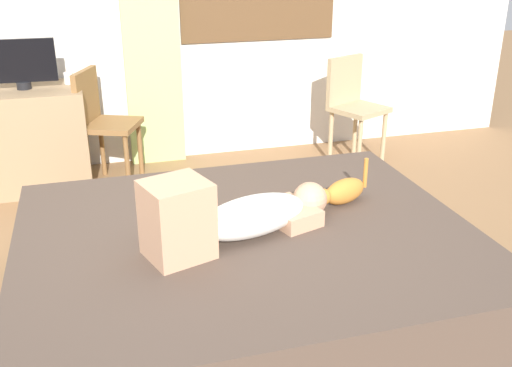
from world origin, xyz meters
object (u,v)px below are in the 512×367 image
(cup, at_px, (69,78))
(chair_by_desk, at_px, (101,118))
(cat, at_px, (342,192))
(desk, at_px, (24,139))
(bed, at_px, (247,275))
(chair_spare, at_px, (353,102))
(tv_monitor, at_px, (21,63))
(person_lying, at_px, (234,216))

(cup, xyz_separation_m, chair_by_desk, (0.20, -0.17, -0.27))
(cat, bearing_deg, desk, 131.95)
(bed, distance_m, chair_spare, 2.36)
(desk, height_order, tv_monitor, tv_monitor)
(bed, distance_m, person_lying, 0.36)
(chair_spare, bearing_deg, person_lying, -127.20)
(cat, relative_size, tv_monitor, 0.71)
(chair_by_desk, bearing_deg, person_lying, -75.90)
(bed, distance_m, desk, 2.34)
(desk, bearing_deg, cup, 12.95)
(bed, xyz_separation_m, person_lying, (-0.07, -0.05, 0.35))
(person_lying, relative_size, tv_monitor, 1.94)
(cup, relative_size, chair_by_desk, 0.10)
(desk, xyz_separation_m, chair_spare, (2.53, -0.16, 0.14))
(desk, distance_m, cup, 0.55)
(chair_by_desk, relative_size, chair_spare, 1.00)
(person_lying, bearing_deg, chair_by_desk, 104.10)
(person_lying, relative_size, cat, 2.74)
(cat, bearing_deg, cup, 124.09)
(bed, height_order, cup, cup)
(person_lying, distance_m, chair_by_desk, 2.07)
(desk, distance_m, tv_monitor, 0.55)
(cat, relative_size, chair_by_desk, 0.39)
(desk, bearing_deg, chair_spare, -3.58)
(bed, xyz_separation_m, cup, (-0.78, 2.13, 0.55))
(bed, height_order, desk, desk)
(desk, bearing_deg, person_lying, -63.05)
(cat, xyz_separation_m, chair_spare, (0.85, 1.72, -0.02))
(cat, distance_m, cup, 2.38)
(tv_monitor, distance_m, cup, 0.35)
(person_lying, relative_size, desk, 1.03)
(bed, height_order, cat, cat)
(desk, height_order, cup, cup)
(bed, xyz_separation_m, tv_monitor, (-1.08, 2.04, 0.69))
(desk, height_order, chair_by_desk, chair_by_desk)
(person_lying, height_order, cat, person_lying)
(bed, bearing_deg, cat, 16.83)
(bed, bearing_deg, cup, 110.09)
(desk, xyz_separation_m, chair_by_desk, (0.56, -0.09, 0.14))
(person_lying, relative_size, chair_by_desk, 1.08)
(cat, height_order, cup, cup)
(cat, distance_m, chair_spare, 1.92)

